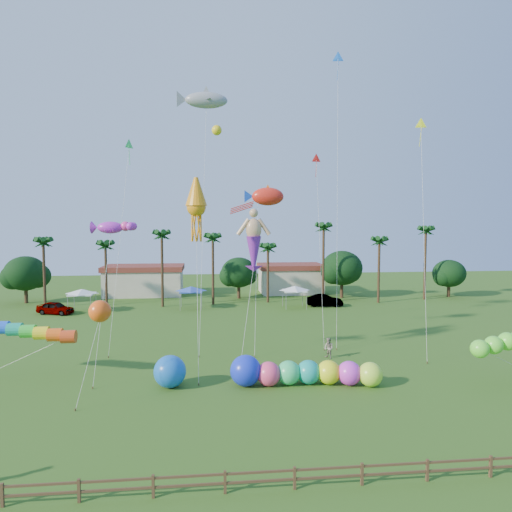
{
  "coord_description": "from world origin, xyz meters",
  "views": [
    {
      "loc": [
        -3.63,
        -24.66,
        11.44
      ],
      "look_at": [
        0.0,
        10.0,
        9.0
      ],
      "focal_mm": 32.0,
      "sensor_mm": 36.0,
      "label": 1
    }
  ],
  "objects": [
    {
      "name": "fence",
      "position": [
        0.0,
        -6.0,
        0.61
      ],
      "size": [
        36.12,
        0.12,
        1.0
      ],
      "color": "brown",
      "rests_on": "ground"
    },
    {
      "name": "tree_line",
      "position": [
        3.57,
        44.0,
        4.28
      ],
      "size": [
        69.46,
        8.91,
        11.0
      ],
      "color": "#3A2819",
      "rests_on": "ground"
    },
    {
      "name": "delta_kite_yellow",
      "position": [
        15.42,
        15.08,
        19.99
      ],
      "size": [
        1.9,
        5.05,
        20.99
      ],
      "color": "#EEFF1A",
      "rests_on": "ground"
    },
    {
      "name": "car_a",
      "position": [
        -23.06,
        35.02,
        0.8
      ],
      "size": [
        5.05,
        3.32,
        1.6
      ],
      "primitive_type": "imported",
      "rotation": [
        0.0,
        0.0,
        1.24
      ],
      "color": "#4C4C54",
      "rests_on": "ground"
    },
    {
      "name": "blue_ball",
      "position": [
        -6.38,
        7.07,
        1.13
      ],
      "size": [
        2.26,
        2.26,
        2.26
      ],
      "primitive_type": "sphere",
      "color": "blue",
      "rests_on": "ground"
    },
    {
      "name": "caterpillar_inflatable",
      "position": [
        2.79,
        6.53,
        0.92
      ],
      "size": [
        10.81,
        3.09,
        2.2
      ],
      "rotation": [
        0.0,
        0.0,
        -0.1
      ],
      "color": "#FD4279",
      "rests_on": "ground"
    },
    {
      "name": "green_worm",
      "position": [
        14.95,
        4.45,
        2.85
      ],
      "size": [
        9.44,
        2.53,
        3.61
      ],
      "color": "#60F035",
      "rests_on": "ground"
    },
    {
      "name": "lobster_kite",
      "position": [
        -10.99,
        10.78,
        11.18
      ],
      "size": [
        3.75,
        4.91,
        11.84
      ],
      "color": "#BD28CB",
      "rests_on": "ground"
    },
    {
      "name": "tent_row",
      "position": [
        -6.0,
        36.33,
        2.75
      ],
      "size": [
        31.0,
        4.0,
        0.6
      ],
      "color": "white",
      "rests_on": "ground"
    },
    {
      "name": "spectator_b",
      "position": [
        6.52,
        12.68,
        0.88
      ],
      "size": [
        1.01,
        1.07,
        1.76
      ],
      "primitive_type": "imported",
      "rotation": [
        0.0,
        0.0,
        -1.03
      ],
      "color": "gray",
      "rests_on": "ground"
    },
    {
      "name": "delta_kite_green",
      "position": [
        -10.93,
        19.27,
        18.4
      ],
      "size": [
        1.83,
        5.1,
        19.37
      ],
      "color": "#36E86A",
      "rests_on": "ground"
    },
    {
      "name": "delta_kite_red",
      "position": [
        6.88,
        19.26,
        17.35
      ],
      "size": [
        1.08,
        4.5,
        18.31
      ],
      "color": "red",
      "rests_on": "ground"
    },
    {
      "name": "merman_kite",
      "position": [
        0.22,
        13.95,
        9.71
      ],
      "size": [
        2.73,
        4.99,
        12.29
      ],
      "color": "tan",
      "rests_on": "ground"
    },
    {
      "name": "shark_kite",
      "position": [
        -3.73,
        20.29,
        23.32
      ],
      "size": [
        5.71,
        7.63,
        24.3
      ],
      "color": "gray",
      "rests_on": "ground"
    },
    {
      "name": "buildings_row",
      "position": [
        -3.09,
        50.0,
        2.0
      ],
      "size": [
        35.0,
        7.0,
        4.0
      ],
      "color": "beige",
      "rests_on": "ground"
    },
    {
      "name": "orange_ball_kite",
      "position": [
        -10.54,
        4.93,
        5.89
      ],
      "size": [
        2.27,
        2.36,
        6.61
      ],
      "color": "#F65514",
      "rests_on": "ground"
    },
    {
      "name": "fish_kite",
      "position": [
        1.97,
        18.13,
        14.03
      ],
      "size": [
        4.6,
        5.53,
        14.98
      ],
      "color": "red",
      "rests_on": "ground"
    },
    {
      "name": "ground",
      "position": [
        0.0,
        0.0,
        0.0
      ],
      "size": [
        160.0,
        160.0,
        0.0
      ],
      "primitive_type": "plane",
      "color": "#285116",
      "rests_on": "ground"
    },
    {
      "name": "delta_kite_blue",
      "position": [
        8.94,
        19.37,
        26.89
      ],
      "size": [
        1.73,
        4.62,
        28.1
      ],
      "color": "blue",
      "rests_on": "ground"
    },
    {
      "name": "squid_kite",
      "position": [
        -4.53,
        10.66,
        12.74
      ],
      "size": [
        2.03,
        4.5,
        15.11
      ],
      "color": "orange",
      "rests_on": "ground"
    },
    {
      "name": "car_b",
      "position": [
        12.46,
        36.92,
        0.82
      ],
      "size": [
        5.17,
        2.42,
        1.64
      ],
      "primitive_type": "imported",
      "rotation": [
        0.0,
        0.0,
        1.43
      ],
      "color": "#4C4C54",
      "rests_on": "ground"
    },
    {
      "name": "rainbow_tube",
      "position": [
        -15.66,
        9.49,
        3.2
      ],
      "size": [
        8.69,
        2.32,
        3.7
      ],
      "color": "#DB4218",
      "rests_on": "ground"
    }
  ]
}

